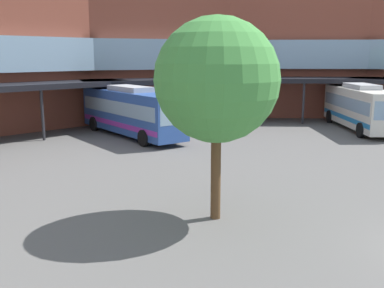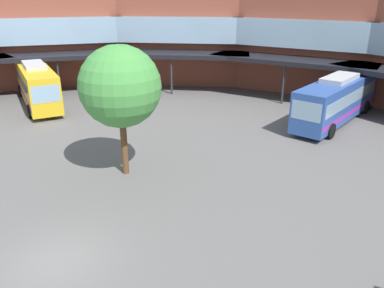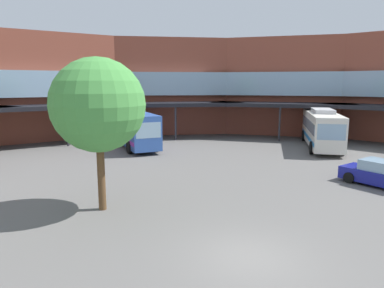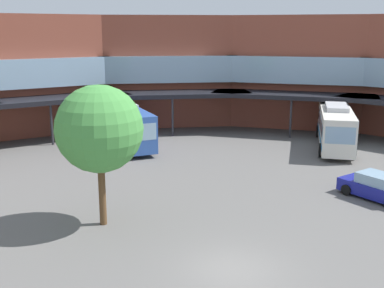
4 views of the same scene
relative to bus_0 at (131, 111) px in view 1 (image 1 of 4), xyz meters
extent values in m
cube|color=brown|center=(18.88, 2.73, 3.69)|extent=(15.75, 13.76, 11.08)
cube|color=#8CADC6|center=(18.53, 2.25, 4.06)|extent=(14.67, 13.06, 2.59)
cube|color=black|center=(15.94, -1.30, 1.84)|extent=(14.57, 12.14, 0.40)
cylinder|color=#2D2D33|center=(14.99, -2.60, -0.01)|extent=(0.20, 0.20, 3.69)
cube|color=brown|center=(6.43, 8.30, 3.69)|extent=(16.03, 9.02, 11.08)
cube|color=#8CADC6|center=(6.31, 7.71, 4.06)|extent=(14.61, 8.94, 2.59)
cube|color=black|center=(5.39, 3.41, 1.84)|extent=(15.62, 7.06, 0.40)
cylinder|color=#2D2D33|center=(5.05, 1.84, -0.01)|extent=(0.20, 0.20, 3.69)
cube|color=#8CADC6|center=(-7.08, 7.71, 4.06)|extent=(14.61, 8.94, 2.59)
cube|color=black|center=(-6.17, 3.41, 1.84)|extent=(15.62, 7.06, 0.40)
cylinder|color=#2D2D33|center=(-5.83, 1.84, -0.01)|extent=(0.20, 0.20, 3.69)
cube|color=#2D519E|center=(0.00, 0.02, -0.03)|extent=(3.08, 11.49, 2.95)
cube|color=#8CADC6|center=(0.00, 0.02, 0.33)|extent=(3.09, 10.82, 0.94)
cube|color=purple|center=(0.00, 0.02, -0.85)|extent=(3.09, 11.27, 0.35)
cube|color=#8CADC6|center=(0.34, -5.61, 0.33)|extent=(2.12, 0.25, 1.30)
cube|color=#B2B2B7|center=(0.00, 0.02, 1.63)|extent=(1.93, 4.19, 0.36)
cylinder|color=black|center=(1.43, -3.77, -1.30)|extent=(0.37, 1.12, 1.10)
cylinder|color=black|center=(-0.97, -3.92, -1.30)|extent=(0.37, 1.12, 1.10)
cylinder|color=black|center=(0.96, 3.95, -1.30)|extent=(0.37, 1.12, 1.10)
cylinder|color=black|center=(-1.43, 3.80, -1.30)|extent=(0.37, 1.12, 1.10)
cube|color=silver|center=(16.57, -7.13, -0.04)|extent=(7.80, 10.32, 2.92)
cube|color=#8CADC6|center=(16.57, -7.13, 0.31)|extent=(7.50, 9.81, 0.93)
cube|color=#267FBF|center=(16.57, -7.13, -0.86)|extent=(7.70, 10.16, 0.35)
cube|color=#B2B2B7|center=(16.57, -7.13, 1.60)|extent=(3.51, 4.17, 0.36)
cylinder|color=black|center=(13.59, -9.53, -1.30)|extent=(0.84, 1.09, 1.10)
cylinder|color=black|center=(19.55, -4.73, -1.30)|extent=(0.84, 1.09, 1.10)
cylinder|color=black|center=(17.47, -3.41, -1.30)|extent=(0.84, 1.09, 1.10)
cylinder|color=brown|center=(-4.65, -17.02, 0.05)|extent=(0.36, 0.36, 3.81)
sphere|color=#479342|center=(-4.65, -17.02, 3.16)|extent=(4.36, 4.36, 4.36)
camera|label=1|loc=(-13.75, -29.60, 3.99)|focal=41.84mm
camera|label=2|loc=(11.72, -29.01, 7.84)|focal=36.23mm
camera|label=3|loc=(-6.23, -33.73, 4.16)|focal=33.05mm
camera|label=4|loc=(-8.17, -40.32, 7.96)|focal=44.98mm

